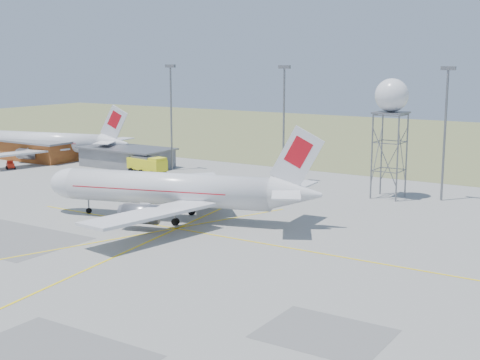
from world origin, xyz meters
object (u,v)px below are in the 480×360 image
Objects in this scene: airliner_main at (173,190)px; fire_truck at (148,166)px; radar_tower at (390,132)px; baggage_tug at (10,166)px; airliner_far at (51,142)px.

airliner_main is 4.32× the size of fire_truck.
radar_tower reaches higher than airliner_main.
fire_truck reaches higher than baggage_tug.
radar_tower reaches higher than fire_truck.
radar_tower is at bearing 13.73° from fire_truck.
airliner_main is 55.95m from baggage_tug.
airliner_main is 15.65× the size of baggage_tug.
airliner_far is at bearing -177.04° from fire_truck.
airliner_far is 14.42× the size of baggage_tug.
radar_tower is at bearing 41.13° from baggage_tug.
airliner_main is 36.03m from radar_tower.
radar_tower reaches higher than baggage_tug.
airliner_far is at bearing -179.47° from radar_tower.
fire_truck is (-45.99, -3.85, -8.82)m from radar_tower.
fire_truck is at bearing -60.76° from airliner_main.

